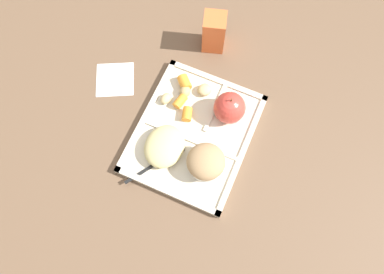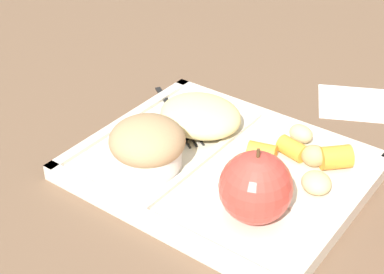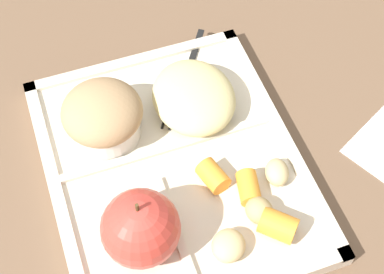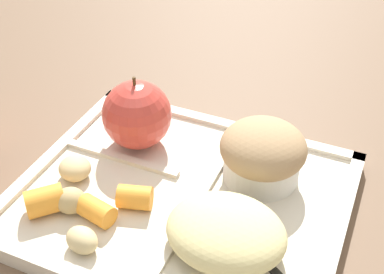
{
  "view_description": "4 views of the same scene",
  "coord_description": "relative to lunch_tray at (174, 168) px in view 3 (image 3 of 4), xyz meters",
  "views": [
    {
      "loc": [
        0.28,
        0.12,
        0.83
      ],
      "look_at": [
        0.02,
        0.01,
        0.05
      ],
      "focal_mm": 33.05,
      "sensor_mm": 36.0,
      "label": 1
    },
    {
      "loc": [
        -0.31,
        0.48,
        0.44
      ],
      "look_at": [
        0.04,
        0.0,
        0.04
      ],
      "focal_mm": 55.2,
      "sensor_mm": 36.0,
      "label": 2
    },
    {
      "loc": [
        -0.33,
        0.09,
        0.57
      ],
      "look_at": [
        -0.01,
        -0.02,
        0.07
      ],
      "focal_mm": 55.24,
      "sensor_mm": 36.0,
      "label": 3
    },
    {
      "loc": [
        0.16,
        -0.34,
        0.38
      ],
      "look_at": [
        -0.01,
        0.04,
        0.06
      ],
      "focal_mm": 47.87,
      "sensor_mm": 36.0,
      "label": 4
    }
  ],
  "objects": [
    {
      "name": "lunch_tray",
      "position": [
        0.0,
        0.0,
        0.0
      ],
      "size": [
        0.33,
        0.27,
        0.02
      ],
      "color": "beige",
      "rests_on": "ground"
    },
    {
      "name": "potato_chunk_wedge",
      "position": [
        -0.09,
        -0.06,
        0.02
      ],
      "size": [
        0.04,
        0.03,
        0.03
      ],
      "primitive_type": "ellipsoid",
      "rotation": [
        0.0,
        0.0,
        3.38
      ],
      "color": "tan",
      "rests_on": "lunch_tray"
    },
    {
      "name": "meatball_front",
      "position": [
        0.08,
        -0.06,
        0.03
      ],
      "size": [
        0.04,
        0.04,
        0.04
      ],
      "primitive_type": "sphere",
      "color": "brown",
      "rests_on": "lunch_tray"
    },
    {
      "name": "potato_chunk_browned",
      "position": [
        -0.05,
        -0.1,
        0.02
      ],
      "size": [
        0.04,
        0.03,
        0.02
      ],
      "primitive_type": "ellipsoid",
      "rotation": [
        0.0,
        0.0,
        4.42
      ],
      "color": "tan",
      "rests_on": "lunch_tray"
    },
    {
      "name": "plastic_fork",
      "position": [
        0.1,
        -0.05,
        0.01
      ],
      "size": [
        0.14,
        0.1,
        0.0
      ],
      "color": "black",
      "rests_on": "lunch_tray"
    },
    {
      "name": "meatball_side",
      "position": [
        0.05,
        -0.06,
        0.02
      ],
      "size": [
        0.03,
        0.03,
        0.03
      ],
      "primitive_type": "sphere",
      "color": "brown",
      "rests_on": "lunch_tray"
    },
    {
      "name": "ground",
      "position": [
        0.0,
        -0.0,
        -0.01
      ],
      "size": [
        6.0,
        6.0,
        0.0
      ],
      "primitive_type": "plane",
      "color": "brown"
    },
    {
      "name": "bran_muffin",
      "position": [
        0.07,
        0.06,
        0.04
      ],
      "size": [
        0.09,
        0.09,
        0.06
      ],
      "color": "silver",
      "rests_on": "lunch_tray"
    },
    {
      "name": "carrot_slice_center",
      "position": [
        -0.03,
        -0.03,
        0.02
      ],
      "size": [
        0.04,
        0.03,
        0.02
      ],
      "primitive_type": "cylinder",
      "rotation": [
        0.0,
        1.57,
        0.28
      ],
      "color": "orange",
      "rests_on": "lunch_tray"
    },
    {
      "name": "carrot_slice_tilted",
      "position": [
        -0.11,
        -0.07,
        0.02
      ],
      "size": [
        0.05,
        0.05,
        0.03
      ],
      "primitive_type": "cylinder",
      "rotation": [
        0.0,
        1.57,
        0.8
      ],
      "color": "orange",
      "rests_on": "lunch_tray"
    },
    {
      "name": "green_apple",
      "position": [
        -0.08,
        0.06,
        0.05
      ],
      "size": [
        0.08,
        0.08,
        0.09
      ],
      "color": "#C63D33",
      "rests_on": "lunch_tray"
    },
    {
      "name": "meatball_back",
      "position": [
        0.06,
        -0.04,
        0.02
      ],
      "size": [
        0.03,
        0.03,
        0.03
      ],
      "primitive_type": "sphere",
      "color": "#755B4C",
      "rests_on": "lunch_tray"
    },
    {
      "name": "carrot_slice_back",
      "position": [
        -0.06,
        -0.06,
        0.02
      ],
      "size": [
        0.04,
        0.03,
        0.02
      ],
      "primitive_type": "cylinder",
      "rotation": [
        0.0,
        1.57,
        6.08
      ],
      "color": "orange",
      "rests_on": "lunch_tray"
    },
    {
      "name": "potato_chunk_golden",
      "position": [
        -0.11,
        -0.02,
        0.02
      ],
      "size": [
        0.05,
        0.05,
        0.02
      ],
      "primitive_type": "ellipsoid",
      "rotation": [
        0.0,
        0.0,
        2.47
      ],
      "color": "tan",
      "rests_on": "lunch_tray"
    },
    {
      "name": "egg_noodle_pile",
      "position": [
        0.07,
        -0.05,
        0.03
      ],
      "size": [
        0.11,
        0.09,
        0.04
      ],
      "primitive_type": "ellipsoid",
      "color": "#D6C684",
      "rests_on": "lunch_tray"
    }
  ]
}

